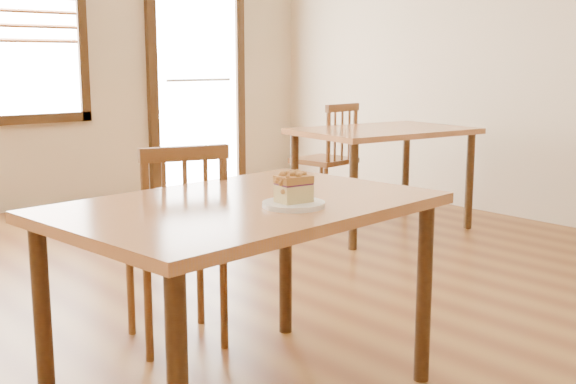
# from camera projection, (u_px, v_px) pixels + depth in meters

# --- Properties ---
(entry_door) EXTENTS (1.08, 0.06, 2.29)m
(entry_door) POSITION_uv_depth(u_px,v_px,m) (197.00, 65.00, 6.91)
(entry_door) COLOR white
(entry_door) RESTS_ON ground
(cafe_table_main) EXTENTS (1.41, 1.02, 0.75)m
(cafe_table_main) POSITION_uv_depth(u_px,v_px,m) (245.00, 225.00, 2.55)
(cafe_table_main) COLOR #A0663E
(cafe_table_main) RESTS_ON ground
(cafe_chair_main) EXTENTS (0.50, 0.50, 0.91)m
(cafe_chair_main) POSITION_uv_depth(u_px,v_px,m) (177.00, 243.00, 3.12)
(cafe_chair_main) COLOR brown
(cafe_chair_main) RESTS_ON ground
(cafe_table_second) EXTENTS (1.32, 0.96, 0.75)m
(cafe_table_second) POSITION_uv_depth(u_px,v_px,m) (383.00, 141.00, 5.26)
(cafe_table_second) COLOR #A0663E
(cafe_table_second) RESTS_ON ground
(cafe_chair_second) EXTENTS (0.46, 0.46, 0.91)m
(cafe_chair_second) POSITION_uv_depth(u_px,v_px,m) (328.00, 158.00, 5.79)
(cafe_chair_second) COLOR brown
(cafe_chair_second) RESTS_ON ground
(plate) EXTENTS (0.21, 0.21, 0.02)m
(plate) POSITION_uv_depth(u_px,v_px,m) (294.00, 205.00, 2.44)
(plate) COLOR white
(plate) RESTS_ON cafe_table_main
(cake_slice) EXTENTS (0.13, 0.09, 0.11)m
(cake_slice) POSITION_uv_depth(u_px,v_px,m) (293.00, 187.00, 2.43)
(cake_slice) COLOR #DEBA7D
(cake_slice) RESTS_ON plate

